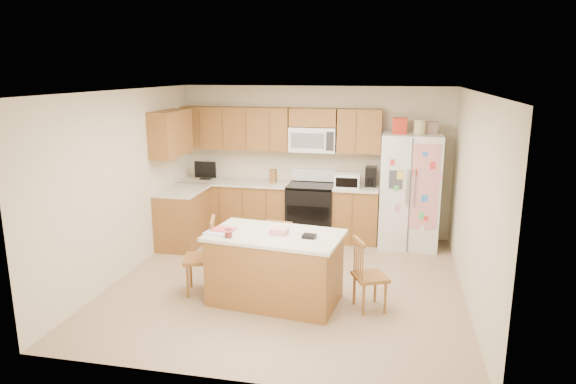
% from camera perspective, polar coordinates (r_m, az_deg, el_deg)
% --- Properties ---
extents(ground, '(4.50, 4.50, 0.00)m').
position_cam_1_polar(ground, '(6.90, -0.06, -10.07)').
color(ground, '#8B6D54').
rests_on(ground, ground).
extents(room_shell, '(4.60, 4.60, 2.52)m').
position_cam_1_polar(room_shell, '(6.47, -0.07, 1.72)').
color(room_shell, beige).
rests_on(room_shell, ground).
extents(cabinetry, '(3.36, 1.56, 2.15)m').
position_cam_1_polar(cabinetry, '(8.51, -4.08, 0.91)').
color(cabinetry, '#905923').
rests_on(cabinetry, ground).
extents(stove, '(0.76, 0.65, 1.13)m').
position_cam_1_polar(stove, '(8.55, 2.59, -2.06)').
color(stove, black).
rests_on(stove, ground).
extents(refrigerator, '(0.90, 0.79, 2.04)m').
position_cam_1_polar(refrigerator, '(8.28, 13.34, 0.27)').
color(refrigerator, white).
rests_on(refrigerator, ground).
extents(island, '(1.67, 1.11, 0.95)m').
position_cam_1_polar(island, '(6.25, -1.45, -8.36)').
color(island, '#905923').
rests_on(island, ground).
extents(windsor_chair_left, '(0.50, 0.51, 0.97)m').
position_cam_1_polar(windsor_chair_left, '(6.57, -9.49, -7.22)').
color(windsor_chair_left, '#905923').
rests_on(windsor_chair_left, ground).
extents(windsor_chair_back, '(0.42, 0.41, 0.87)m').
position_cam_1_polar(windsor_chair_back, '(6.83, -0.59, -6.63)').
color(windsor_chair_back, '#905923').
rests_on(windsor_chair_back, ground).
extents(windsor_chair_right, '(0.48, 0.49, 0.87)m').
position_cam_1_polar(windsor_chair_right, '(6.12, 8.91, -9.23)').
color(windsor_chair_right, '#905923').
rests_on(windsor_chair_right, ground).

